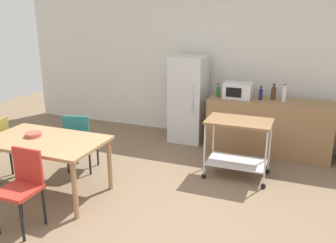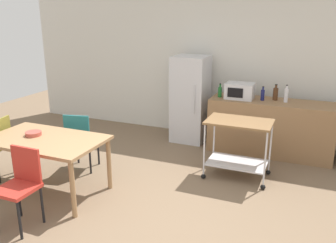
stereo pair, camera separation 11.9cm
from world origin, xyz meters
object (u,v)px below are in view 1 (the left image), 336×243
(kitchen_cart, at_px, (238,139))
(bottle_olive_oil, at_px, (284,94))
(dining_table, at_px, (46,145))
(refrigerator, at_px, (188,99))
(microwave, at_px, (238,90))
(fruit_bowl, at_px, (33,135))
(bottle_wine, at_px, (261,94))
(chair_red, at_px, (22,184))
(bottle_soy_sauce, at_px, (273,93))
(bottle_sparkling_water, at_px, (218,91))
(chair_teal, at_px, (80,138))

(kitchen_cart, height_order, bottle_olive_oil, bottle_olive_oil)
(dining_table, distance_m, refrigerator, 2.83)
(kitchen_cart, bearing_deg, microwave, 102.26)
(dining_table, height_order, fruit_bowl, fruit_bowl)
(bottle_wine, bearing_deg, chair_red, -122.44)
(chair_red, relative_size, fruit_bowl, 4.30)
(chair_red, xyz_separation_m, bottle_wine, (2.06, 3.25, 0.48))
(chair_red, distance_m, bottle_soy_sauce, 4.07)
(bottle_wine, height_order, fruit_bowl, bottle_wine)
(fruit_bowl, bearing_deg, bottle_soy_sauce, 43.45)
(bottle_sparkling_water, relative_size, fruit_bowl, 1.13)
(bottle_sparkling_water, distance_m, bottle_wine, 0.71)
(chair_red, relative_size, bottle_sparkling_water, 3.82)
(bottle_sparkling_water, height_order, fruit_bowl, bottle_sparkling_water)
(bottle_wine, bearing_deg, fruit_bowl, -135.60)
(bottle_olive_oil, bearing_deg, bottle_soy_sauce, 155.11)
(microwave, height_order, bottle_olive_oil, bottle_olive_oil)
(bottle_sparkling_water, distance_m, fruit_bowl, 3.07)
(bottle_sparkling_water, xyz_separation_m, bottle_soy_sauce, (0.90, 0.14, 0.02))
(refrigerator, bearing_deg, dining_table, -111.61)
(dining_table, relative_size, bottle_wine, 6.42)
(fruit_bowl, bearing_deg, kitchen_cart, 29.61)
(bottle_soy_sauce, bearing_deg, dining_table, -133.88)
(chair_red, distance_m, refrigerator, 3.46)
(bottle_soy_sauce, bearing_deg, bottle_olive_oil, -24.89)
(chair_teal, height_order, bottle_soy_sauce, bottle_soy_sauce)
(refrigerator, relative_size, kitchen_cart, 1.70)
(chair_red, relative_size, bottle_olive_oil, 3.15)
(refrigerator, distance_m, bottle_olive_oil, 1.67)
(microwave, bearing_deg, chair_red, -117.62)
(dining_table, height_order, microwave, microwave)
(bottle_olive_oil, bearing_deg, chair_teal, -146.18)
(chair_red, xyz_separation_m, bottle_soy_sauce, (2.26, 3.35, 0.49))
(chair_teal, bearing_deg, chair_red, 87.32)
(dining_table, relative_size, chair_red, 1.69)
(microwave, bearing_deg, bottle_olive_oil, 2.69)
(kitchen_cart, height_order, bottle_sparkling_water, bottle_sparkling_water)
(bottle_olive_oil, bearing_deg, microwave, -177.31)
(refrigerator, relative_size, bottle_sparkling_water, 6.65)
(chair_teal, height_order, bottle_sparkling_water, bottle_sparkling_water)
(refrigerator, bearing_deg, bottle_wine, -4.94)
(bottle_wine, height_order, bottle_olive_oil, bottle_olive_oil)
(bottle_sparkling_water, bearing_deg, microwave, 4.14)
(bottle_wine, relative_size, fruit_bowl, 1.13)
(fruit_bowl, bearing_deg, chair_teal, 73.25)
(chair_red, xyz_separation_m, refrigerator, (0.78, 3.36, 0.26))
(kitchen_cart, bearing_deg, chair_red, -132.22)
(chair_red, height_order, refrigerator, refrigerator)
(kitchen_cart, xyz_separation_m, bottle_olive_oil, (0.50, 1.14, 0.45))
(chair_teal, height_order, refrigerator, refrigerator)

